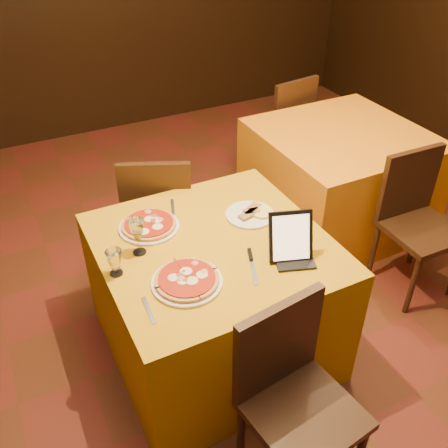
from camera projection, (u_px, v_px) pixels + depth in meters
name	position (u px, v px, depth m)	size (l,w,h in m)	color
floor	(250.00, 386.00, 2.67)	(6.00, 7.00, 0.01)	#5E2D19
main_table	(214.00, 298.00, 2.67)	(1.10, 1.10, 0.75)	#C18C0C
side_table	(337.00, 179.00, 3.69)	(1.10, 1.10, 0.75)	orange
chair_main_near	(304.00, 413.00, 2.02)	(0.48, 0.48, 0.91)	black
chair_main_far	(160.00, 212.00, 3.20)	(0.38, 0.38, 0.91)	black
chair_side_near	(423.00, 230.00, 3.04)	(0.46, 0.46, 0.91)	black
chair_side_far	(278.00, 126.00, 4.25)	(0.48, 0.48, 0.91)	#312310
pizza_near	(187.00, 281.00, 2.21)	(0.32, 0.32, 0.03)	white
pizza_far	(149.00, 226.00, 2.54)	(0.31, 0.31, 0.03)	white
cutlet_dish	(250.00, 214.00, 2.63)	(0.26, 0.26, 0.03)	white
wine_glass	(138.00, 237.00, 2.34)	(0.08, 0.08, 0.19)	#B8BE6C
water_glass	(115.00, 263.00, 2.23)	(0.07, 0.07, 0.13)	white
tablet	(291.00, 237.00, 2.30)	(0.20, 0.02, 0.24)	black
knife	(253.00, 267.00, 2.30)	(0.25, 0.02, 0.01)	#BBBCC2
fork_near	(149.00, 310.00, 2.08)	(0.17, 0.02, 0.01)	silver
fork_far	(173.00, 207.00, 2.70)	(0.15, 0.02, 0.01)	silver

